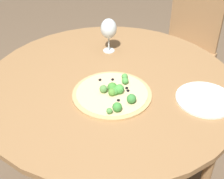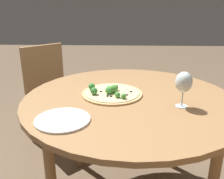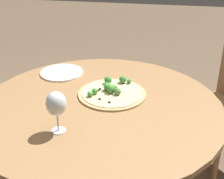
{
  "view_description": "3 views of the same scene",
  "coord_description": "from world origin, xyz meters",
  "px_view_note": "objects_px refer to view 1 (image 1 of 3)",
  "views": [
    {
      "loc": [
        -0.53,
        -1.09,
        1.58
      ],
      "look_at": [
        -0.04,
        -0.1,
        0.77
      ],
      "focal_mm": 50.0,
      "sensor_mm": 36.0,
      "label": 1
    },
    {
      "loc": [
        1.32,
        -0.05,
        1.26
      ],
      "look_at": [
        -0.04,
        -0.1,
        0.77
      ],
      "focal_mm": 40.0,
      "sensor_mm": 36.0,
      "label": 2
    },
    {
      "loc": [
        -0.3,
        1.3,
        1.5
      ],
      "look_at": [
        -0.04,
        -0.1,
        0.77
      ],
      "focal_mm": 50.0,
      "sensor_mm": 36.0,
      "label": 3
    }
  ],
  "objects_px": {
    "chair": "(186,47)",
    "wine_glass": "(109,29)",
    "plate_near": "(205,99)",
    "pizza": "(113,93)"
  },
  "relations": [
    {
      "from": "chair",
      "to": "wine_glass",
      "type": "height_order",
      "value": "wine_glass"
    },
    {
      "from": "wine_glass",
      "to": "plate_near",
      "type": "bearing_deg",
      "value": -72.49
    },
    {
      "from": "pizza",
      "to": "wine_glass",
      "type": "distance_m",
      "value": 0.42
    },
    {
      "from": "wine_glass",
      "to": "plate_near",
      "type": "xyz_separation_m",
      "value": [
        0.18,
        -0.58,
        -0.12
      ]
    },
    {
      "from": "chair",
      "to": "wine_glass",
      "type": "bearing_deg",
      "value": -102.56
    },
    {
      "from": "chair",
      "to": "pizza",
      "type": "relative_size",
      "value": 2.53
    },
    {
      "from": "chair",
      "to": "plate_near",
      "type": "xyz_separation_m",
      "value": [
        -0.56,
        -0.8,
        0.27
      ]
    },
    {
      "from": "pizza",
      "to": "plate_near",
      "type": "bearing_deg",
      "value": -31.04
    },
    {
      "from": "plate_near",
      "to": "wine_glass",
      "type": "bearing_deg",
      "value": 107.51
    },
    {
      "from": "pizza",
      "to": "plate_near",
      "type": "height_order",
      "value": "pizza"
    }
  ]
}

